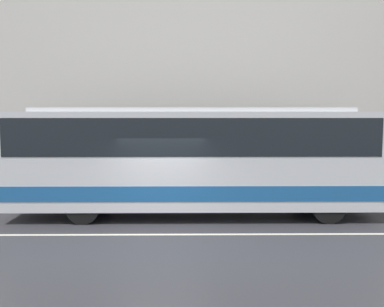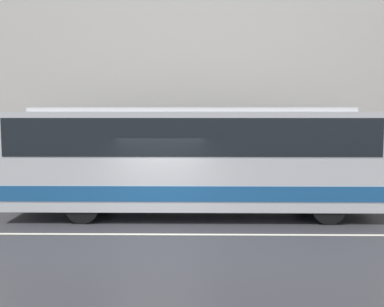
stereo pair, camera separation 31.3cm
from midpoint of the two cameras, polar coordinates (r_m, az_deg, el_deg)
The scene contains 6 objects.
ground_plane at distance 11.57m, azimuth -3.84°, elevation -10.72°, with size 60.00×60.00×0.00m, color #333338.
sidewalk at distance 16.73m, azimuth -2.38°, elevation -5.41°, with size 60.00×2.66×0.13m.
building_facade at distance 18.20m, azimuth -2.20°, elevation 15.91°, with size 60.00×0.35×13.46m.
lane_stripe at distance 11.57m, azimuth -3.84°, elevation -10.70°, with size 54.00×0.14×0.01m.
transit_bus at distance 13.38m, azimuth 0.68°, elevation -0.20°, with size 11.16×2.54×3.37m.
pedestrian_waiting at distance 17.62m, azimuth -7.10°, elevation -2.11°, with size 0.36×0.36×1.68m.
Camera 2 is at (1.06, -11.07, 3.23)m, focal length 40.00 mm.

